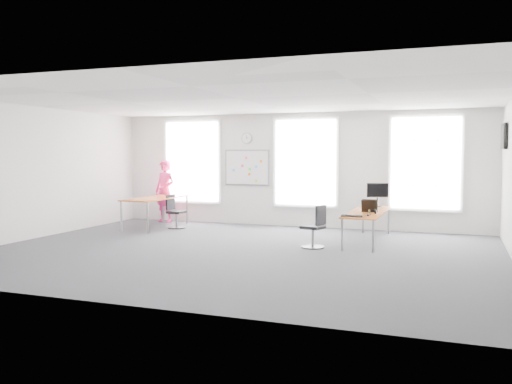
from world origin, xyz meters
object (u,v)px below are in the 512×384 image
at_px(desk_left, 156,200).
at_px(chair_left, 175,213).
at_px(headphones, 372,212).
at_px(person, 165,191).
at_px(chair_right, 315,229).
at_px(desk_right, 368,213).
at_px(keyboard, 352,216).
at_px(monitor, 378,192).

height_order(desk_left, chair_left, chair_left).
xyz_separation_m(desk_left, headphones, (5.70, -0.83, -0.01)).
distance_m(chair_left, person, 1.40).
bearing_deg(headphones, chair_right, -137.97).
xyz_separation_m(desk_right, person, (-5.87, 1.45, 0.25)).
xyz_separation_m(person, headphones, (6.03, -1.89, -0.16)).
relative_size(person, headphones, 10.15).
bearing_deg(desk_left, keyboard, -15.45).
relative_size(desk_right, desk_left, 1.26).
height_order(chair_left, keyboard, chair_left).
distance_m(desk_left, chair_right, 4.93).
bearing_deg(desk_right, desk_left, 176.01).
height_order(person, monitor, person).
relative_size(desk_right, keyboard, 6.24).
height_order(desk_left, headphones, desk_left).
bearing_deg(person, desk_right, -0.85).
distance_m(person, monitor, 5.94).
distance_m(desk_right, headphones, 0.48).
bearing_deg(keyboard, chair_left, 157.36).
distance_m(desk_right, chair_right, 1.51).
height_order(person, keyboard, person).
height_order(desk_right, person, person).
relative_size(desk_right, chair_right, 3.10).
distance_m(chair_right, chair_left, 4.46).
bearing_deg(desk_right, person, 166.17).
relative_size(desk_right, monitor, 4.87).
xyz_separation_m(chair_right, monitor, (0.94, 2.36, 0.62)).
bearing_deg(keyboard, desk_right, 77.52).
height_order(chair_right, headphones, chair_right).
height_order(chair_right, monitor, monitor).
relative_size(chair_right, headphones, 5.13).
height_order(desk_right, chair_right, chair_right).
distance_m(chair_right, keyboard, 0.80).
bearing_deg(desk_left, person, 107.45).
relative_size(desk_right, person, 1.57).
distance_m(chair_right, monitor, 2.61).
bearing_deg(desk_left, desk_right, -3.99).
bearing_deg(headphones, chair_left, 176.40).
relative_size(person, keyboard, 3.98).
relative_size(desk_left, monitor, 3.85).
xyz_separation_m(desk_right, desk_left, (-5.54, 0.39, 0.10)).
bearing_deg(chair_left, monitor, -78.56).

